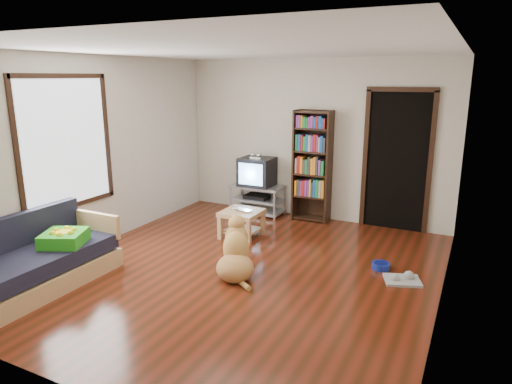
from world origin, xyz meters
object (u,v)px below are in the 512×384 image
at_px(grey_rag, 402,280).
at_px(tv_stand, 257,198).
at_px(laptop, 241,210).
at_px(sofa, 37,264).
at_px(bookshelf, 312,160).
at_px(dog_bowl, 381,266).
at_px(dog, 236,254).
at_px(green_cushion, 64,238).
at_px(crt_tv, 258,171).
at_px(coffee_table, 242,219).

xyz_separation_m(grey_rag, tv_stand, (-2.72, 1.69, 0.25)).
distance_m(laptop, sofa, 2.76).
bearing_deg(bookshelf, sofa, -117.32).
bearing_deg(dog_bowl, tv_stand, 149.24).
relative_size(bookshelf, dog, 2.29).
height_order(laptop, bookshelf, bookshelf).
relative_size(laptop, bookshelf, 0.17).
height_order(green_cushion, crt_tv, crt_tv).
bearing_deg(crt_tv, dog_bowl, -31.14).
xyz_separation_m(grey_rag, crt_tv, (-2.72, 1.71, 0.73)).
bearing_deg(laptop, bookshelf, 77.54).
bearing_deg(dog, grey_rag, 20.48).
distance_m(green_cushion, coffee_table, 2.48).
xyz_separation_m(laptop, bookshelf, (0.63, 1.29, 0.59)).
height_order(grey_rag, crt_tv, crt_tv).
bearing_deg(green_cushion, laptop, 36.42).
height_order(dog_bowl, grey_rag, dog_bowl).
relative_size(grey_rag, coffee_table, 0.73).
distance_m(laptop, dog, 1.32).
bearing_deg(green_cushion, tv_stand, 50.79).
relative_size(laptop, dog, 0.39).
distance_m(green_cushion, grey_rag, 3.96).
bearing_deg(bookshelf, laptop, -116.00).
height_order(grey_rag, coffee_table, coffee_table).
bearing_deg(grey_rag, tv_stand, 148.14).
relative_size(laptop, coffee_table, 0.56).
bearing_deg(dog_bowl, green_cushion, -149.82).
relative_size(coffee_table, dog, 0.70).
bearing_deg(bookshelf, dog_bowl, -46.24).
relative_size(laptop, dog_bowl, 1.40).
xyz_separation_m(laptop, tv_stand, (-0.32, 1.19, -0.14)).
bearing_deg(dog, coffee_table, 115.10).
bearing_deg(tv_stand, coffee_table, -74.55).
relative_size(sofa, dog, 2.29).
relative_size(grey_rag, bookshelf, 0.22).
distance_m(sofa, dog, 2.25).
bearing_deg(green_cushion, sofa, -137.88).
relative_size(tv_stand, coffee_table, 1.64).
xyz_separation_m(green_cushion, coffee_table, (1.17, 2.17, -0.22)).
bearing_deg(dog, green_cushion, -150.91).
bearing_deg(green_cushion, crt_tv, 50.88).
bearing_deg(coffee_table, laptop, -90.00).
height_order(laptop, tv_stand, tv_stand).
distance_m(dog_bowl, dog, 1.81).
bearing_deg(sofa, laptop, 62.00).
bearing_deg(crt_tv, coffee_table, -74.82).
height_order(coffee_table, dog, dog).
height_order(laptop, crt_tv, crt_tv).
xyz_separation_m(tv_stand, coffee_table, (0.32, -1.16, 0.01)).
bearing_deg(crt_tv, sofa, -104.93).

